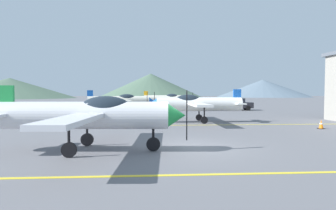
% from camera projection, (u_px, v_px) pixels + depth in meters
% --- Properties ---
extents(ground_plane, '(400.00, 400.00, 0.00)m').
position_uv_depth(ground_plane, '(191.00, 147.00, 11.55)').
color(ground_plane, slate).
extents(apron_line_near, '(80.00, 0.16, 0.01)m').
position_uv_depth(apron_line_near, '(211.00, 174.00, 7.70)').
color(apron_line_near, yellow).
rests_on(apron_line_near, ground_plane).
extents(apron_line_far, '(80.00, 0.16, 0.01)m').
position_uv_depth(apron_line_far, '(175.00, 125.00, 19.47)').
color(apron_line_far, yellow).
rests_on(apron_line_far, ground_plane).
extents(airplane_near, '(7.64, 8.79, 2.63)m').
position_uv_depth(airplane_near, '(91.00, 114.00, 10.76)').
color(airplane_near, silver).
rests_on(airplane_near, ground_plane).
extents(airplane_mid, '(7.58, 8.75, 2.63)m').
position_uv_depth(airplane_mid, '(195.00, 104.00, 21.43)').
color(airplane_mid, white).
rests_on(airplane_mid, ground_plane).
extents(airplane_far, '(7.70, 8.76, 2.63)m').
position_uv_depth(airplane_far, '(121.00, 101.00, 30.30)').
color(airplane_far, silver).
rests_on(airplane_far, ground_plane).
extents(airplane_back, '(7.61, 8.77, 2.63)m').
position_uv_depth(airplane_back, '(168.00, 99.00, 41.35)').
color(airplane_back, silver).
rests_on(airplane_back, ground_plane).
extents(car_sedan, '(4.51, 2.48, 1.62)m').
position_uv_depth(car_sedan, '(236.00, 104.00, 36.72)').
color(car_sedan, black).
rests_on(car_sedan, ground_plane).
extents(traffic_cone_front, '(0.36, 0.36, 0.59)m').
position_uv_depth(traffic_cone_front, '(321.00, 124.00, 17.55)').
color(traffic_cone_front, black).
rests_on(traffic_cone_front, ground_plane).
extents(hill_left, '(57.59, 57.59, 9.14)m').
position_uv_depth(hill_left, '(10.00, 88.00, 121.85)').
color(hill_left, '#4C6651').
rests_on(hill_left, ground_plane).
extents(hill_centerleft, '(59.07, 59.07, 13.56)m').
position_uv_depth(hill_centerleft, '(151.00, 85.00, 156.20)').
color(hill_centerleft, '#4C6651').
rests_on(hill_centerleft, ground_plane).
extents(hill_centerright, '(53.23, 53.23, 10.09)m').
position_uv_depth(hill_centerright, '(263.00, 88.00, 156.78)').
color(hill_centerright, slate).
rests_on(hill_centerright, ground_plane).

